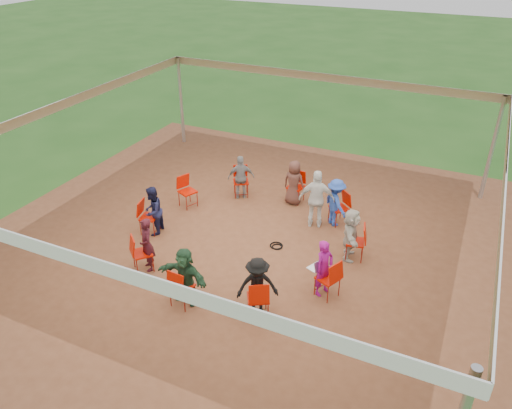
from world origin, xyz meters
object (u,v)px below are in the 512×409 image
at_px(person_seated_7, 185,276).
at_px(laptop, 318,266).
at_px(chair_1, 355,242).
at_px(cable_coil, 277,246).
at_px(chair_9, 258,298).
at_px(chair_5, 188,192).
at_px(person_seated_8, 257,286).
at_px(chair_7, 142,253).
at_px(chair_0, 328,278).
at_px(chair_3, 296,187).
at_px(person_seated_4, 241,177).
at_px(chair_6, 149,217).
at_px(person_seated_0, 324,268).
at_px(person_seated_5, 153,211).
at_px(person_seated_3, 294,183).
at_px(person_seated_6, 147,245).
at_px(chair_8, 182,287).
at_px(person_seated_1, 351,234).
at_px(person_seated_2, 336,203).
at_px(chair_2, 339,208).
at_px(standing_person, 317,199).

height_order(person_seated_7, laptop, person_seated_7).
relative_size(chair_1, cable_coil, 2.17).
bearing_deg(chair_9, chair_5, 108.00).
bearing_deg(person_seated_8, chair_7, 145.90).
bearing_deg(chair_0, chair_3, 54.00).
bearing_deg(chair_5, person_seated_4, 157.77).
xyz_separation_m(chair_1, chair_6, (-4.99, -1.09, 0.00)).
relative_size(person_seated_0, person_seated_5, 1.00).
bearing_deg(chair_6, chair_7, 18.00).
bearing_deg(chair_7, chair_5, 144.00).
relative_size(chair_5, person_seated_0, 0.70).
height_order(chair_3, person_seated_3, person_seated_3).
bearing_deg(chair_3, cable_coil, 105.88).
height_order(chair_0, laptop, chair_0).
xyz_separation_m(chair_5, person_seated_6, (0.72, -2.84, 0.20)).
bearing_deg(chair_8, person_seated_0, 37.90).
xyz_separation_m(person_seated_3, person_seated_5, (-2.62, -2.95, 0.00)).
distance_m(chair_5, person_seated_5, 1.56).
relative_size(chair_0, person_seated_3, 0.70).
relative_size(person_seated_4, cable_coil, 3.10).
bearing_deg(chair_0, person_seated_1, 22.23).
bearing_deg(chair_8, person_seated_1, 55.00).
bearing_deg(chair_8, chair_7, 162.00).
relative_size(chair_7, person_seated_4, 0.70).
bearing_deg(chair_6, person_seated_5, 90.00).
relative_size(chair_1, person_seated_6, 0.70).
bearing_deg(person_seated_3, chair_6, 53.00).
distance_m(chair_5, person_seated_8, 4.75).
bearing_deg(chair_7, chair_3, 108.00).
xyz_separation_m(chair_8, person_seated_0, (2.48, 1.57, 0.20)).
distance_m(chair_5, person_seated_6, 2.94).
distance_m(person_seated_1, person_seated_5, 4.87).
distance_m(cable_coil, laptop, 1.90).
distance_m(person_seated_5, person_seated_6, 1.51).
distance_m(chair_7, person_seated_8, 2.94).
relative_size(person_seated_4, person_seated_7, 1.00).
xyz_separation_m(chair_5, person_seated_3, (2.58, 1.40, 0.20)).
bearing_deg(person_seated_1, person_seated_0, 162.00).
xyz_separation_m(person_seated_5, cable_coil, (3.05, 0.73, -0.63)).
bearing_deg(chair_3, person_seated_3, 90.00).
relative_size(chair_7, person_seated_8, 0.70).
bearing_deg(person_seated_8, chair_0, 13.77).
relative_size(chair_0, person_seated_2, 0.70).
bearing_deg(chair_3, person_seated_1, 142.10).
relative_size(chair_0, chair_8, 1.00).
height_order(chair_1, chair_2, same).
distance_m(chair_5, person_seated_1, 4.75).
relative_size(person_seated_3, standing_person, 0.82).
bearing_deg(person_seated_8, person_seated_7, 162.00).
bearing_deg(chair_1, person_seated_8, 142.10).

